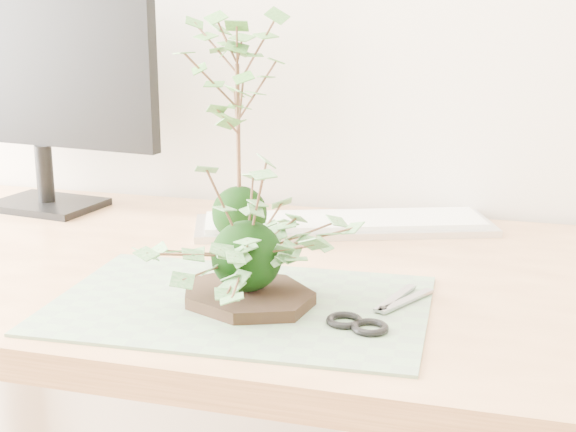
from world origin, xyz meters
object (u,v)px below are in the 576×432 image
(desk, at_px, (250,321))
(maple_kokedama, at_px, (237,78))
(keyboard, at_px, (344,224))
(ivy_kokedama, at_px, (246,224))
(monitor, at_px, (39,75))

(desk, bearing_deg, maple_kokedama, 115.52)
(maple_kokedama, height_order, keyboard, maple_kokedama)
(ivy_kokedama, relative_size, keyboard, 0.51)
(desk, relative_size, maple_kokedama, 4.43)
(ivy_kokedama, distance_m, maple_kokedama, 0.32)
(ivy_kokedama, distance_m, monitor, 0.64)
(ivy_kokedama, relative_size, monitor, 0.55)
(desk, xyz_separation_m, monitor, (-0.46, 0.22, 0.33))
(maple_kokedama, xyz_separation_m, keyboard, (0.14, 0.11, -0.24))
(ivy_kokedama, height_order, maple_kokedama, maple_kokedama)
(keyboard, bearing_deg, ivy_kokedama, -116.59)
(keyboard, height_order, monitor, monitor)
(ivy_kokedama, xyz_separation_m, maple_kokedama, (-0.10, 0.26, 0.15))
(maple_kokedama, xyz_separation_m, monitor, (-0.41, 0.11, -0.01))
(ivy_kokedama, bearing_deg, keyboard, 83.65)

